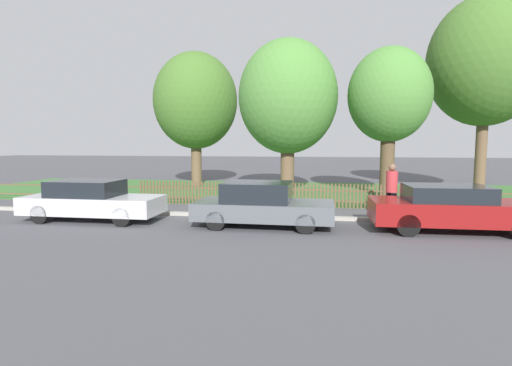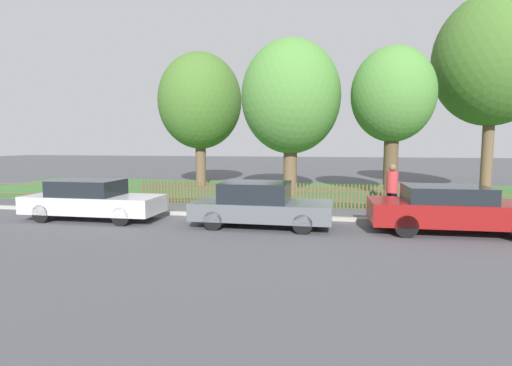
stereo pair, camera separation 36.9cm
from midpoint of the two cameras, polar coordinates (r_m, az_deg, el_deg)
name	(u,v)px [view 1 (the left image)]	position (r m, az deg, el deg)	size (l,w,h in m)	color
ground_plane	(263,218)	(13.41, 0.16, -5.10)	(120.00, 120.00, 0.00)	#4C4C51
kerb_stone	(263,216)	(13.50, 0.23, -4.77)	(34.03, 0.20, 0.12)	#9E998E
grass_strip	(284,191)	(20.86, 3.51, -1.19)	(34.03, 9.97, 0.01)	#3D7033
park_fence	(272,195)	(15.91, 1.68, -1.66)	(34.03, 0.05, 0.94)	brown
parked_car_silver_hatchback	(91,200)	(14.11, -23.16, -2.28)	(4.43, 1.68, 1.32)	#BCBCC1
parked_car_black_saloon	(262,204)	(12.08, -0.02, -3.08)	(4.18, 1.82, 1.35)	#51565B
parked_car_navy_estate	(453,208)	(12.56, 25.52, -3.23)	(4.62, 1.89, 1.33)	maroon
covered_motorcycle	(245,194)	(14.68, -2.33, -1.52)	(1.80, 0.91, 1.10)	black
tree_nearest_kerb	(196,101)	(23.90, -9.08, 11.45)	(4.84, 4.84, 7.74)	brown
tree_behind_motorcycle	(288,97)	(19.54, 4.03, 12.09)	(4.72, 4.72, 7.44)	brown
tree_mid_park	(389,96)	(19.44, 17.98, 11.71)	(3.72, 3.72, 6.85)	brown
tree_far_left	(486,61)	(23.03, 29.60, 14.87)	(5.48, 5.48, 9.65)	brown
pedestrian_near_fence	(392,188)	(13.92, 18.09, -0.66)	(0.51, 0.51, 1.84)	black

